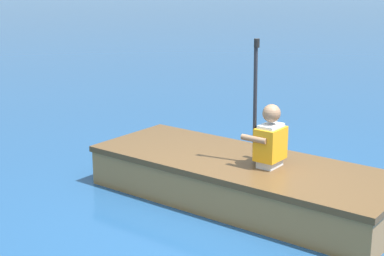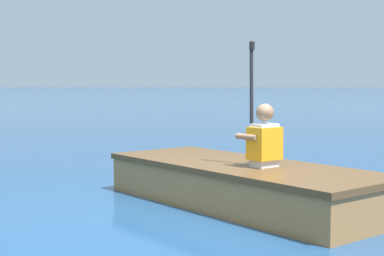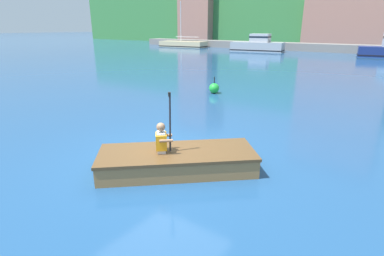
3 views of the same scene
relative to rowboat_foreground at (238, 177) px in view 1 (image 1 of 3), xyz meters
name	(u,v)px [view 1 (image 1 of 3)]	position (x,y,z in m)	size (l,w,h in m)	color
ground_plane	(231,230)	(-0.69, 0.23, -0.24)	(300.00, 300.00, 0.00)	navy
rowboat_foreground	(238,177)	(0.00, 0.00, 0.00)	(3.05, 2.96, 0.42)	#A3703D
person_paddler	(270,139)	(-0.25, -0.23, 0.45)	(0.46, 0.46, 1.19)	silver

